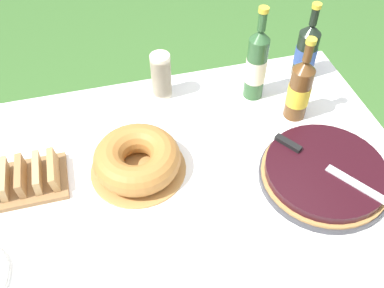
# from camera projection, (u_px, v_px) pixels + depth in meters

# --- Properties ---
(garden_table) EXTENTS (1.48, 1.23, 0.77)m
(garden_table) POSITION_uv_depth(u_px,v_px,m) (185.00, 223.00, 1.30)
(garden_table) COLOR brown
(garden_table) RESTS_ON ground_plane
(tablecloth) EXTENTS (1.49, 1.24, 0.10)m
(tablecloth) POSITION_uv_depth(u_px,v_px,m) (185.00, 212.00, 1.26)
(tablecloth) COLOR white
(tablecloth) RESTS_ON garden_table
(berry_tart) EXTENTS (0.40, 0.40, 0.06)m
(berry_tart) POSITION_uv_depth(u_px,v_px,m) (325.00, 174.00, 1.30)
(berry_tart) COLOR #38383D
(berry_tart) RESTS_ON tablecloth
(serving_knife) EXTENTS (0.23, 0.33, 0.01)m
(serving_knife) POSITION_uv_depth(u_px,v_px,m) (319.00, 162.00, 1.29)
(serving_knife) COLOR silver
(serving_knife) RESTS_ON berry_tart
(bundt_cake) EXTENTS (0.30, 0.30, 0.10)m
(bundt_cake) POSITION_uv_depth(u_px,v_px,m) (137.00, 160.00, 1.31)
(bundt_cake) COLOR #B78447
(bundt_cake) RESTS_ON tablecloth
(cup_stack) EXTENTS (0.07, 0.07, 0.18)m
(cup_stack) POSITION_uv_depth(u_px,v_px,m) (161.00, 76.00, 1.53)
(cup_stack) COLOR beige
(cup_stack) RESTS_ON tablecloth
(cider_bottle_green) EXTENTS (0.07, 0.07, 0.36)m
(cider_bottle_green) POSITION_uv_depth(u_px,v_px,m) (256.00, 64.00, 1.49)
(cider_bottle_green) COLOR #2D562D
(cider_bottle_green) RESTS_ON tablecloth
(cider_bottle_amber) EXTENTS (0.08, 0.08, 0.31)m
(cider_bottle_amber) POSITION_uv_depth(u_px,v_px,m) (300.00, 89.00, 1.43)
(cider_bottle_amber) COLOR brown
(cider_bottle_amber) RESTS_ON tablecloth
(juice_bottle_red) EXTENTS (0.08, 0.08, 0.30)m
(juice_bottle_red) POSITION_uv_depth(u_px,v_px,m) (307.00, 50.00, 1.60)
(juice_bottle_red) COLOR black
(juice_bottle_red) RESTS_ON tablecloth
(bread_board) EXTENTS (0.26, 0.18, 0.07)m
(bread_board) POSITION_uv_depth(u_px,v_px,m) (22.00, 179.00, 1.29)
(bread_board) COLOR olive
(bread_board) RESTS_ON tablecloth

